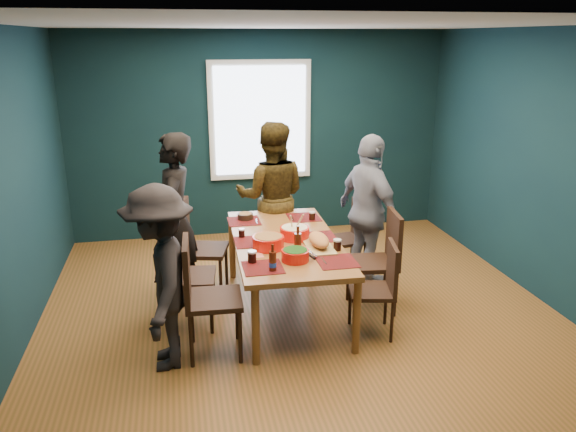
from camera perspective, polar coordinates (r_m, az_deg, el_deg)
name	(u,v)px	position (r m, az deg, el deg)	size (l,w,h in m)	color
room	(295,171)	(5.40, 0.74, 4.60)	(5.01, 5.01, 2.71)	#955A2B
dining_table	(286,246)	(5.41, -0.23, -3.11)	(1.05, 1.99, 0.74)	brown
chair_left_far	(194,241)	(5.87, -9.49, -2.53)	(0.55, 0.55, 1.01)	black
chair_left_mid	(180,268)	(5.26, -10.96, -5.17)	(0.50, 0.50, 0.99)	black
chair_left_near	(202,289)	(4.75, -8.78, -7.37)	(0.49, 0.49, 1.03)	black
chair_right_far	(352,232)	(6.38, 6.53, -1.62)	(0.44, 0.44, 0.85)	black
chair_right_mid	(382,253)	(5.56, 9.54, -3.77)	(0.50, 0.50, 1.00)	black
chair_right_near	(381,282)	(5.12, 9.43, -6.68)	(0.46, 0.46, 0.87)	black
person_far_left	(175,220)	(5.66, -11.45, -0.43)	(0.63, 0.42, 1.74)	black
person_back	(272,197)	(6.41, -1.68, 1.97)	(0.83, 0.65, 1.72)	black
person_right	(369,212)	(6.01, 8.21, 0.41)	(0.97, 0.40, 1.66)	silver
person_near_left	(160,278)	(4.60, -12.83, -6.20)	(0.99, 0.57, 1.53)	black
bowl_salad	(268,242)	(5.14, -2.02, -2.63)	(0.29, 0.29, 0.12)	red
bowl_dumpling	(295,232)	(5.39, 0.67, -1.66)	(0.28, 0.28, 0.26)	red
bowl_herbs	(295,255)	(4.86, 0.74, -3.95)	(0.24, 0.24, 0.11)	red
cutting_board	(319,241)	(5.17, 3.15, -2.59)	(0.28, 0.58, 0.13)	#D0B970
small_bowl	(245,216)	(5.98, -4.36, -0.01)	(0.17, 0.17, 0.07)	black
beer_bottle_a	(273,261)	(4.65, -1.57, -4.63)	(0.06, 0.06, 0.24)	#42170B
beer_bottle_b	(298,242)	(5.03, 1.01, -2.68)	(0.06, 0.06, 0.25)	#42170B
cola_glass_a	(252,256)	(4.83, -3.67, -4.10)	(0.08, 0.08, 0.11)	black
cola_glass_b	(337,244)	(5.12, 5.03, -2.88)	(0.07, 0.07, 0.10)	black
cola_glass_c	(312,215)	(5.94, 2.46, 0.05)	(0.07, 0.07, 0.09)	black
cola_glass_d	(242,233)	(5.45, -4.73, -1.69)	(0.06, 0.06, 0.09)	black
napkin_a	(317,235)	(5.50, 2.94, -1.96)	(0.12, 0.12, 0.00)	#DB6E5C
napkin_b	(256,256)	(5.00, -3.25, -4.03)	(0.12, 0.12, 0.00)	#DB6E5C
napkin_c	(339,262)	(4.87, 5.23, -4.68)	(0.15, 0.15, 0.00)	#DB6E5C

